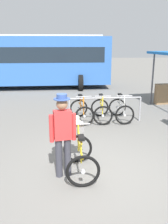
{
  "coord_description": "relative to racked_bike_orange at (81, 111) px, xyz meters",
  "views": [
    {
      "loc": [
        -0.5,
        -4.59,
        2.66
      ],
      "look_at": [
        -0.15,
        1.19,
        1.0
      ],
      "focal_mm": 38.99,
      "sensor_mm": 36.0,
      "label": 1
    }
  ],
  "objects": [
    {
      "name": "racked_bike_yellow",
      "position": [
        0.7,
        0.02,
        0.0
      ],
      "size": [
        0.68,
        1.11,
        0.97
      ],
      "color": "black",
      "rests_on": "ground"
    },
    {
      "name": "person_with_featured_bike",
      "position": [
        -0.55,
        -3.62,
        0.58
      ],
      "size": [
        0.52,
        0.32,
        1.72
      ],
      "color": "#383842",
      "rests_on": "ground"
    },
    {
      "name": "racked_bike_orange",
      "position": [
        0.0,
        0.0,
        0.0
      ],
      "size": [
        0.81,
        1.17,
        0.97
      ],
      "color": "black",
      "rests_on": "ground"
    },
    {
      "name": "bike_rack_rail",
      "position": [
        0.81,
        -0.15,
        0.27
      ],
      "size": [
        2.51,
        0.14,
        0.88
      ],
      "color": "#99999E",
      "rests_on": "ground"
    },
    {
      "name": "featured_bicycle",
      "position": [
        -0.21,
        -3.42,
        0.12
      ],
      "size": [
        0.72,
        1.22,
        1.09
      ],
      "color": "black",
      "rests_on": "ground"
    },
    {
      "name": "bus_distant",
      "position": [
        -3.04,
        6.81,
        1.37
      ],
      "size": [
        10.07,
        3.6,
        3.08
      ],
      "color": "#3366B7",
      "rests_on": "ground"
    },
    {
      "name": "racked_bike_white",
      "position": [
        1.4,
        0.05,
        0.0
      ],
      "size": [
        0.72,
        1.14,
        0.98
      ],
      "color": "black",
      "rests_on": "ground"
    },
    {
      "name": "ground_plane",
      "position": [
        0.1,
        -3.54,
        -0.37
      ],
      "size": [
        80.0,
        80.0,
        0.0
      ],
      "primitive_type": "plane",
      "color": "slate"
    }
  ]
}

